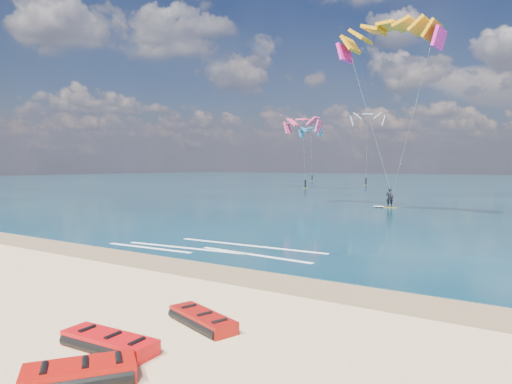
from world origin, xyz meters
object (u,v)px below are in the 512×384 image
packed_kite_right (80,383)px  kitesurfer_main (390,112)px  packed_kite_left (109,349)px  packed_kite_mid (202,325)px

packed_kite_right → kitesurfer_main: bearing=44.7°
packed_kite_left → packed_kite_mid: size_ratio=1.05×
packed_kite_mid → packed_kite_right: bearing=-70.5°
packed_kite_left → packed_kite_mid: bearing=68.5°
packed_kite_right → kitesurfer_main: (-4.57, 33.69, 8.47)m
packed_kite_left → packed_kite_right: size_ratio=1.14×
kitesurfer_main → packed_kite_right: bearing=-104.7°
packed_kite_mid → kitesurfer_main: size_ratio=0.14×
packed_kite_left → packed_kite_right: packed_kite_right is taller
packed_kite_left → packed_kite_right: bearing=-62.4°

